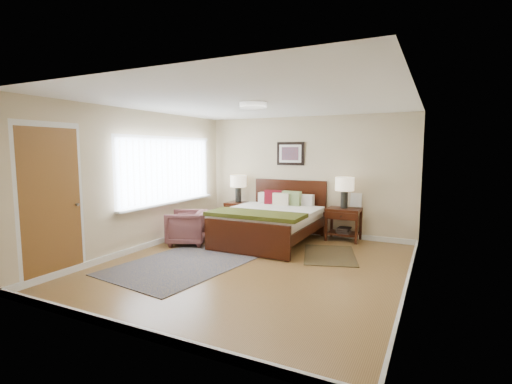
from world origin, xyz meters
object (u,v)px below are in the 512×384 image
at_px(nightstand_right, 344,221).
at_px(armchair, 187,227).
at_px(lamp_right, 345,186).
at_px(bed, 271,216).
at_px(lamp_left, 238,183).
at_px(rug_persian, 182,265).
at_px(nightstand_left, 238,208).

xyz_separation_m(nightstand_right, armchair, (-2.62, -1.62, -0.08)).
bearing_deg(lamp_right, bed, -146.59).
bearing_deg(lamp_left, nightstand_right, -0.35).
bearing_deg(nightstand_right, armchair, -148.24).
bearing_deg(lamp_left, rug_persian, -79.63).
height_order(bed, lamp_left, lamp_left).
relative_size(nightstand_right, rug_persian, 0.29).
relative_size(bed, armchair, 2.98).
relative_size(lamp_left, armchair, 0.86).
distance_m(lamp_right, rug_persian, 3.51).
distance_m(lamp_left, rug_persian, 2.98).
distance_m(lamp_left, lamp_right, 2.40).
distance_m(bed, lamp_left, 1.52).
bearing_deg(armchair, lamp_left, 149.34).
relative_size(nightstand_right, lamp_left, 1.07).
bearing_deg(bed, rug_persian, -109.05).
bearing_deg(armchair, bed, 97.69).
relative_size(nightstand_right, lamp_right, 1.07).
bearing_deg(nightstand_right, nightstand_left, -179.85).
height_order(bed, rug_persian, bed).
bearing_deg(nightstand_left, lamp_right, 0.51).
xyz_separation_m(nightstand_left, armchair, (-0.22, -1.61, -0.17)).
relative_size(nightstand_left, lamp_right, 1.01).
distance_m(nightstand_right, lamp_right, 0.68).
bearing_deg(armchair, nightstand_left, 149.24).
height_order(nightstand_left, lamp_right, lamp_right).
bearing_deg(armchair, lamp_right, 98.98).
xyz_separation_m(lamp_left, armchair, (-0.22, -1.64, -0.73)).
distance_m(nightstand_left, rug_persian, 2.82).
bearing_deg(armchair, rug_persian, 9.99).
distance_m(nightstand_left, lamp_right, 2.47).
height_order(bed, lamp_right, lamp_right).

